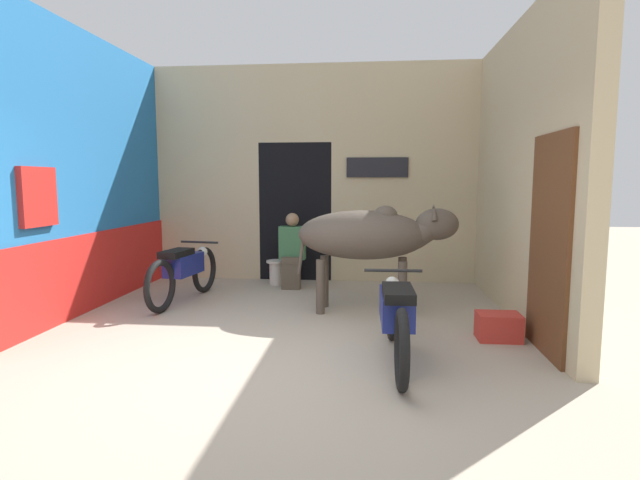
{
  "coord_description": "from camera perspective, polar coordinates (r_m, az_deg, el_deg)",
  "views": [
    {
      "loc": [
        0.94,
        -4.14,
        1.65
      ],
      "look_at": [
        0.34,
        1.83,
        0.94
      ],
      "focal_mm": 28.0,
      "sensor_mm": 36.0,
      "label": 1
    }
  ],
  "objects": [
    {
      "name": "ground_plane",
      "position": [
        4.55,
        -6.78,
        -14.6
      ],
      "size": [
        30.0,
        30.0,
        0.0
      ],
      "primitive_type": "plane",
      "color": "tan"
    },
    {
      "name": "wall_left_shopfront",
      "position": [
        7.17,
        -25.22,
        6.55
      ],
      "size": [
        0.25,
        4.07,
        3.54
      ],
      "color": "#236BAD",
      "rests_on": "ground_plane"
    },
    {
      "name": "wall_back_with_doorway",
      "position": [
        8.52,
        -1.34,
        5.94
      ],
      "size": [
        5.29,
        0.93,
        3.54
      ],
      "color": "#C6B289",
      "rests_on": "ground_plane"
    },
    {
      "name": "wall_right_with_door",
      "position": [
        6.38,
        22.26,
        7.03
      ],
      "size": [
        0.22,
        4.07,
        3.54
      ],
      "color": "#C6B289",
      "rests_on": "ground_plane"
    },
    {
      "name": "cow",
      "position": [
        6.26,
        5.84,
        0.51
      ],
      "size": [
        2.02,
        0.74,
        1.38
      ],
      "color": "#4C4238",
      "rests_on": "ground_plane"
    },
    {
      "name": "motorcycle_near",
      "position": [
        4.66,
        8.69,
        -8.42
      ],
      "size": [
        0.58,
        1.96,
        0.77
      ],
      "color": "black",
      "rests_on": "ground_plane"
    },
    {
      "name": "motorcycle_far",
      "position": [
        7.1,
        -15.29,
        -3.3
      ],
      "size": [
        0.58,
        1.88,
        0.79
      ],
      "color": "black",
      "rests_on": "ground_plane"
    },
    {
      "name": "shopkeeper_seated",
      "position": [
        7.74,
        -3.22,
        -1.05
      ],
      "size": [
        0.4,
        0.33,
        1.17
      ],
      "color": "brown",
      "rests_on": "ground_plane"
    },
    {
      "name": "plastic_stool",
      "position": [
        8.04,
        -5.04,
        -3.62
      ],
      "size": [
        0.31,
        0.31,
        0.39
      ],
      "color": "beige",
      "rests_on": "ground_plane"
    },
    {
      "name": "crate",
      "position": [
        5.61,
        19.73,
        -9.3
      ],
      "size": [
        0.44,
        0.32,
        0.28
      ],
      "color": "red",
      "rests_on": "ground_plane"
    }
  ]
}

